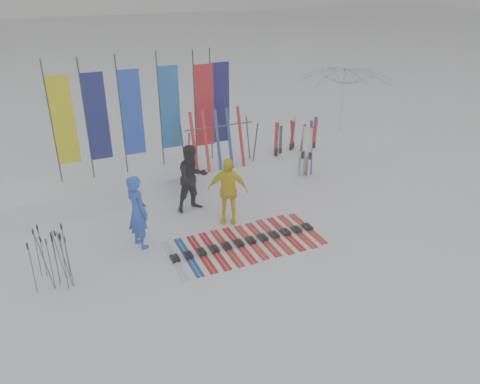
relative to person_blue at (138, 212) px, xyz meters
name	(u,v)px	position (x,y,z in m)	size (l,w,h in m)	color
ground	(262,265)	(2.17, -1.86, -0.87)	(120.00, 120.00, 0.00)	white
snow_bank	(192,174)	(2.17, 2.74, -0.57)	(14.00, 1.60, 0.60)	white
person_blue	(138,212)	(0.00, 0.00, 0.00)	(0.63, 0.41, 1.73)	blue
person_black	(192,178)	(1.68, 1.18, 0.02)	(0.86, 0.67, 1.78)	black
person_yellow	(228,191)	(2.26, 0.23, -0.02)	(0.99, 0.41, 1.69)	yellow
tent_canopy	(344,107)	(8.02, 3.63, 0.56)	(3.12, 3.18, 2.86)	white
ski_row	(245,242)	(2.20, -0.91, -0.83)	(3.52, 1.70, 0.07)	silver
pole_cluster	(54,259)	(-1.86, -0.76, -0.26)	(0.69, 0.70, 1.26)	#595B60
feather_flags	(149,111)	(1.13, 2.96, 1.38)	(4.83, 0.24, 3.20)	#383A3F
ski_rack	(220,140)	(2.91, 2.34, 0.52)	(2.04, 0.80, 1.23)	#383A3F
upright_skis	(296,147)	(5.43, 2.33, -0.08)	(1.56, 1.01, 1.69)	red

